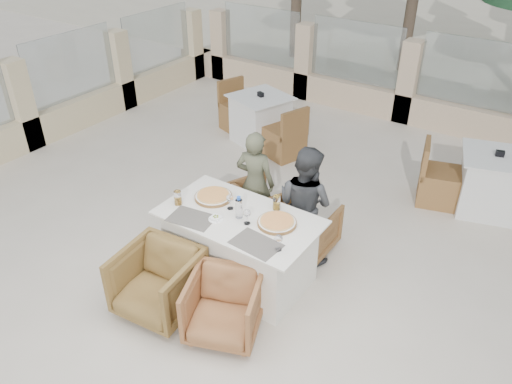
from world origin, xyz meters
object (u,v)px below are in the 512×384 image
Objects in this scene: wine_glass_near at (247,216)px; diner_left at (255,183)px; beer_glass_left at (178,198)px; bg_table_b at (491,183)px; dining_table at (240,247)px; pizza_right at (277,222)px; water_bottle at (239,207)px; armchair_near_left at (158,282)px; armchair_far_right at (307,228)px; pizza_left at (213,196)px; diner_right at (305,204)px; wine_glass_corner at (278,242)px; olive_dish at (216,218)px; beer_glass_right at (277,203)px; armchair_near_right at (224,307)px; wine_glass_centre at (230,201)px; bg_table_a at (260,120)px; armchair_far_left at (258,205)px.

wine_glass_near is 1.00m from diner_left.
bg_table_b is at bearing 49.92° from beer_glass_left.
dining_table is 0.57m from pizza_right.
water_bottle is 0.33× the size of armchair_near_left.
armchair_far_right is at bearing 76.32° from wine_glass_near.
pizza_left is 0.29× the size of diner_right.
bg_table_b is at bearing 56.49° from dining_table.
dining_table is 1.25× the size of diner_left.
wine_glass_near is at bearing 159.49° from wine_glass_corner.
olive_dish is 0.15× the size of armchair_near_left.
wine_glass_near is at bearing -21.67° from dining_table.
pizza_left is 2.56× the size of beer_glass_right.
olive_dish is 1.01m from diner_right.
pizza_right is 0.27m from beer_glass_right.
beer_glass_left is 1.51m from armchair_far_right.
pizza_right reaches higher than armchair_far_right.
pizza_right is (0.80, -0.02, -0.00)m from pizza_left.
pizza_left is 0.39m from olive_dish.
wine_glass_near and wine_glass_corner have the same top height.
pizza_left is at bearing 162.54° from wine_glass_near.
armchair_far_right is 1.52m from armchair_near_right.
water_bottle is 0.18m from wine_glass_centre.
pizza_right is 0.30m from wine_glass_near.
dining_table and bg_table_a have the same top height.
beer_glass_left is 0.09× the size of bg_table_b.
wine_glass_near is 0.88m from armchair_near_right.
armchair_near_right is at bearing 103.05° from diner_left.
diner_right is at bearing 91.90° from pizza_right.
wine_glass_near is at bearing -147.91° from pizza_right.
armchair_far_right is at bearing 44.72° from beer_glass_left.
pizza_left is at bearing 161.13° from wine_glass_corner.
water_bottle is at bearing -163.41° from pizza_right.
bg_table_b reaches higher than armchair_near_right.
armchair_near_left reaches higher than armchair_near_right.
beer_glass_right reaches higher than bg_table_a.
dining_table is 0.51m from water_bottle.
pizza_left is 0.37m from beer_glass_left.
water_bottle is 0.68m from beer_glass_left.
wine_glass_corner reaches higher than armchair_far_right.
bg_table_a is at bearing 102.94° from armchair_near_left.
pizza_right is 0.63× the size of armchair_far_left.
pizza_right is at bearing 3.96° from wine_glass_centre.
wine_glass_centre reaches higher than olive_dish.
armchair_far_right is 0.48× the size of diner_left.
armchair_far_right reaches higher than armchair_far_left.
beer_glass_left is 0.12× the size of diner_left.
armchair_near_left is (-0.21, -0.66, -0.46)m from olive_dish.
diner_right is (1.01, 0.86, -0.17)m from beer_glass_left.
wine_glass_near is at bearing 76.58° from armchair_far_right.
wine_glass_centre is at bearing -12.32° from pizza_left.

